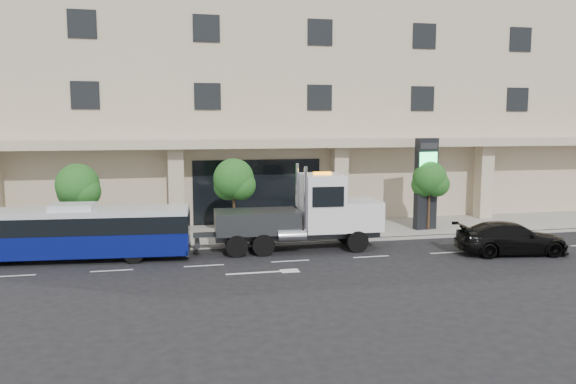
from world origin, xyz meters
name	(u,v)px	position (x,y,z in m)	size (l,w,h in m)	color
ground	(284,254)	(0.00, 0.00, 0.00)	(120.00, 120.00, 0.00)	black
sidewalk	(266,233)	(0.00, 5.00, 0.07)	(120.00, 6.00, 0.15)	gray
curb	(276,244)	(0.00, 2.00, 0.07)	(120.00, 0.30, 0.15)	gray
convention_center	(240,74)	(0.00, 15.42, 9.97)	(60.00, 17.60, 20.00)	#C6B294
tree_left	(78,188)	(-9.97, 3.59, 3.11)	(2.27, 2.20, 4.22)	#422B19
tree_mid	(234,182)	(-1.97, 3.59, 3.26)	(2.28, 2.20, 4.38)	#422B19
tree_right	(430,181)	(9.53, 3.59, 3.04)	(2.10, 2.00, 4.04)	#422B19
city_bus	(74,232)	(-9.85, 0.78, 1.37)	(10.80, 3.12, 2.70)	black
tow_truck	(306,215)	(1.30, 0.70, 1.78)	(9.54, 2.70, 4.34)	#2D3033
black_sedan	(511,238)	(10.96, -2.38, 0.79)	(2.20, 5.42, 1.57)	black
signage_pylon	(426,183)	(9.39, 3.85, 2.89)	(1.40, 0.69, 5.39)	black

